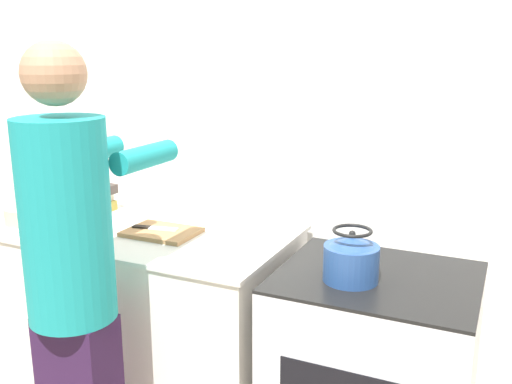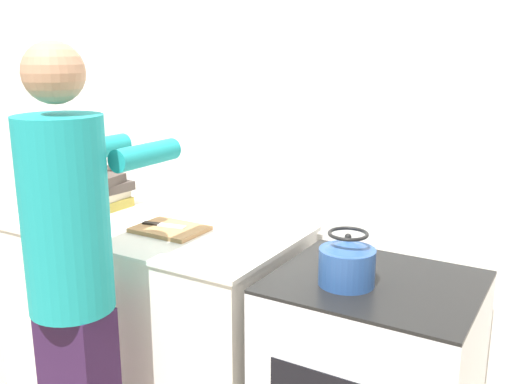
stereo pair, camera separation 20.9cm
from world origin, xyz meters
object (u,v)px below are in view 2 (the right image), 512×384
object	(u,v)px
canister_jar	(101,182)
kettle	(347,263)
knife	(163,225)
cutting_board	(170,229)
bowl_prep	(46,209)
person	(73,271)

from	to	relation	value
canister_jar	kettle	bearing A→B (deg)	-13.91
knife	cutting_board	bearing A→B (deg)	-12.37
knife	bowl_prep	size ratio (longest dim) A/B	1.09
kettle	canister_jar	xyz separation A→B (m)	(-1.54, 0.38, 0.02)
person	canister_jar	size ratio (longest dim) A/B	11.21
cutting_board	canister_jar	bearing A→B (deg)	157.41
cutting_board	kettle	bearing A→B (deg)	-6.26
cutting_board	person	bearing A→B (deg)	-87.62
cutting_board	canister_jar	distance (m)	0.75
cutting_board	knife	xyz separation A→B (m)	(-0.04, 0.00, 0.01)
person	canister_jar	bearing A→B (deg)	130.22
person	bowl_prep	bearing A→B (deg)	146.52
person	knife	bearing A→B (deg)	96.53
person	kettle	distance (m)	0.95
kettle	canister_jar	bearing A→B (deg)	166.09
kettle	bowl_prep	xyz separation A→B (m)	(-1.49, -0.02, -0.02)
person	cutting_board	distance (m)	0.56
person	kettle	xyz separation A→B (m)	(0.82, 0.47, 0.04)
knife	canister_jar	size ratio (longest dim) A/B	1.33
bowl_prep	canister_jar	distance (m)	0.41
canister_jar	bowl_prep	bearing A→B (deg)	-83.52
kettle	canister_jar	size ratio (longest dim) A/B	1.26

